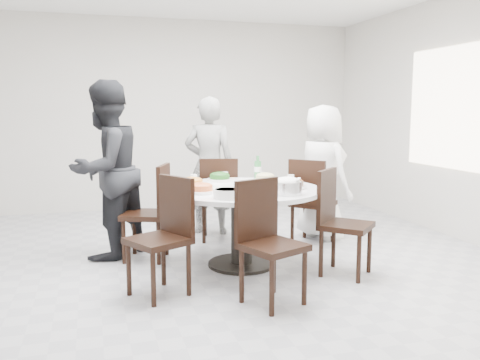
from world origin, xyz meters
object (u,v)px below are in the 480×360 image
object	(u,v)px
chair_sw	(158,238)
soup_bowl	(228,194)
rice_bowl	(287,188)
chair_ne	(313,201)
diner_middle	(209,166)
chair_n	(219,199)
chair_s	(273,244)
chair_nw	(145,212)
diner_right	(322,172)
diner_left	(106,170)
dining_table	(241,227)
chair_se	(346,223)
beverage_bottle	(258,168)

from	to	relation	value
chair_sw	soup_bowl	size ratio (longest dim) A/B	3.87
rice_bowl	chair_ne	bearing A→B (deg)	54.69
chair_sw	diner_middle	bearing A→B (deg)	127.81
chair_n	chair_s	distance (m)	2.01
chair_nw	diner_right	distance (m)	2.09
chair_sw	soup_bowl	distance (m)	0.68
chair_nw	diner_left	distance (m)	0.58
diner_middle	soup_bowl	world-z (taller)	diner_middle
dining_table	chair_se	bearing A→B (deg)	-32.73
dining_table	rice_bowl	distance (m)	0.68
rice_bowl	beverage_bottle	distance (m)	0.95
dining_table	chair_n	bearing A→B (deg)	88.01
dining_table	chair_se	world-z (taller)	chair_se
diner_left	soup_bowl	bearing A→B (deg)	83.93
chair_n	diner_right	bearing A→B (deg)	-178.18
chair_se	soup_bowl	world-z (taller)	chair_se
chair_n	diner_middle	size ratio (longest dim) A/B	0.58
chair_ne	diner_middle	size ratio (longest dim) A/B	0.58
dining_table	chair_nw	world-z (taller)	chair_nw
chair_n	dining_table	bearing A→B (deg)	102.69
diner_right	soup_bowl	size ratio (longest dim) A/B	6.26
dining_table	chair_sw	size ratio (longest dim) A/B	1.58
chair_se	rice_bowl	size ratio (longest dim) A/B	3.61
chair_sw	beverage_bottle	distance (m)	1.66
chair_s	diner_middle	distance (m)	2.38
chair_n	soup_bowl	world-z (taller)	chair_n
chair_sw	rice_bowl	size ratio (longest dim) A/B	3.61
chair_s	diner_right	distance (m)	2.16
chair_ne	chair_s	xyz separation A→B (m)	(-1.04, -1.56, 0.00)
diner_right	beverage_bottle	bearing A→B (deg)	87.43
beverage_bottle	diner_left	bearing A→B (deg)	174.30
chair_se	soup_bowl	distance (m)	1.13
diner_left	beverage_bottle	distance (m)	1.55
chair_s	soup_bowl	bearing A→B (deg)	89.89
chair_se	dining_table	bearing A→B (deg)	102.67
dining_table	diner_right	world-z (taller)	diner_right
chair_nw	diner_middle	bearing A→B (deg)	157.66
diner_left	chair_sw	bearing A→B (deg)	60.09
chair_ne	diner_left	size ratio (longest dim) A/B	0.54
chair_sw	chair_s	size ratio (longest dim) A/B	1.00
chair_n	diner_left	world-z (taller)	diner_left
chair_ne	chair_nw	world-z (taller)	same
chair_s	diner_right	bearing A→B (deg)	31.42
chair_s	diner_left	world-z (taller)	diner_left
diner_right	chair_nw	bearing A→B (deg)	79.68
chair_se	beverage_bottle	distance (m)	1.21
beverage_bottle	rice_bowl	bearing A→B (deg)	-92.62
soup_bowl	chair_n	bearing A→B (deg)	78.74
chair_se	diner_left	distance (m)	2.39
chair_n	diner_right	world-z (taller)	diner_right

